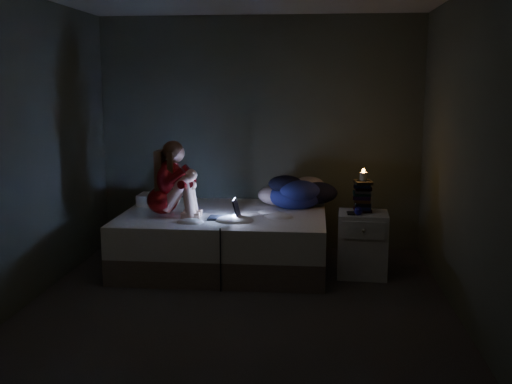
# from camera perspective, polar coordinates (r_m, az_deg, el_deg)

# --- Properties ---
(floor) EXTENTS (3.60, 3.80, 0.02)m
(floor) POSITION_cam_1_polar(r_m,az_deg,el_deg) (5.24, -1.64, -10.69)
(floor) COLOR #2C2928
(floor) RESTS_ON ground
(wall_back) EXTENTS (3.60, 0.02, 2.60)m
(wall_back) POSITION_cam_1_polar(r_m,az_deg,el_deg) (6.82, 0.33, 5.49)
(wall_back) COLOR #404638
(wall_back) RESTS_ON ground
(wall_front) EXTENTS (3.60, 0.02, 2.60)m
(wall_front) POSITION_cam_1_polar(r_m,az_deg,el_deg) (3.06, -6.23, -0.33)
(wall_front) COLOR #404638
(wall_front) RESTS_ON ground
(wall_left) EXTENTS (0.02, 3.80, 2.60)m
(wall_left) POSITION_cam_1_polar(r_m,az_deg,el_deg) (5.46, -20.94, 3.66)
(wall_left) COLOR #404638
(wall_left) RESTS_ON ground
(wall_right) EXTENTS (0.02, 3.80, 2.60)m
(wall_right) POSITION_cam_1_polar(r_m,az_deg,el_deg) (5.03, 19.22, 3.26)
(wall_right) COLOR #404638
(wall_right) RESTS_ON ground
(bed) EXTENTS (2.05, 1.54, 0.56)m
(bed) POSITION_cam_1_polar(r_m,az_deg,el_deg) (6.23, -3.00, -4.48)
(bed) COLOR beige
(bed) RESTS_ON ground
(pillow) EXTENTS (0.41, 0.29, 0.12)m
(pillow) POSITION_cam_1_polar(r_m,az_deg,el_deg) (6.62, -9.24, -0.70)
(pillow) COLOR white
(pillow) RESTS_ON bed
(woman) EXTENTS (0.48, 0.32, 0.76)m
(woman) POSITION_cam_1_polar(r_m,az_deg,el_deg) (5.99, -8.88, 1.27)
(woman) COLOR #860408
(woman) RESTS_ON bed
(laptop) EXTENTS (0.30, 0.22, 0.21)m
(laptop) POSITION_cam_1_polar(r_m,az_deg,el_deg) (5.85, -3.10, -1.54)
(laptop) COLOR black
(laptop) RESTS_ON bed
(clothes_pile) EXTENTS (0.61, 0.50, 0.36)m
(clothes_pile) POSITION_cam_1_polar(r_m,az_deg,el_deg) (6.41, 3.70, 0.14)
(clothes_pile) COLOR navy
(clothes_pile) RESTS_ON bed
(nightstand) EXTENTS (0.49, 0.44, 0.63)m
(nightstand) POSITION_cam_1_polar(r_m,az_deg,el_deg) (6.00, 10.01, -4.88)
(nightstand) COLOR silver
(nightstand) RESTS_ON ground
(book_stack) EXTENTS (0.19, 0.25, 0.31)m
(book_stack) POSITION_cam_1_polar(r_m,az_deg,el_deg) (5.96, 10.04, -0.35)
(book_stack) COLOR black
(book_stack) RESTS_ON nightstand
(candle) EXTENTS (0.07, 0.07, 0.08)m
(candle) POSITION_cam_1_polar(r_m,az_deg,el_deg) (5.93, 10.10, 1.50)
(candle) COLOR beige
(candle) RESTS_ON book_stack
(phone) EXTENTS (0.08, 0.14, 0.01)m
(phone) POSITION_cam_1_polar(r_m,az_deg,el_deg) (5.85, 8.98, -2.00)
(phone) COLOR black
(phone) RESTS_ON nightstand
(blue_orb) EXTENTS (0.08, 0.08, 0.08)m
(blue_orb) POSITION_cam_1_polar(r_m,az_deg,el_deg) (5.80, 9.71, -1.79)
(blue_orb) COLOR navy
(blue_orb) RESTS_ON nightstand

